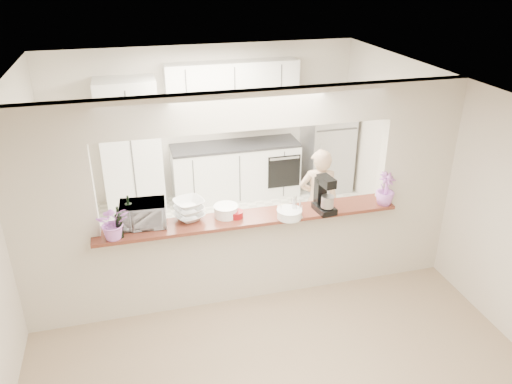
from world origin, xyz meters
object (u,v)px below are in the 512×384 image
object	(u,v)px
refrigerator	(327,142)
stand_mixer	(324,196)
toaster_oven	(143,214)
person	(318,201)

from	to	relation	value
refrigerator	stand_mixer	world-z (taller)	refrigerator
toaster_oven	stand_mixer	distance (m)	2.01
refrigerator	stand_mixer	xyz separation A→B (m)	(-1.20, -2.79, 0.43)
toaster_oven	stand_mixer	size ratio (longest dim) A/B	1.11
refrigerator	toaster_oven	world-z (taller)	refrigerator
refrigerator	stand_mixer	size ratio (longest dim) A/B	3.95
refrigerator	person	bearing A→B (deg)	-115.48
stand_mixer	person	world-z (taller)	stand_mixer
stand_mixer	toaster_oven	bearing A→B (deg)	174.69
toaster_oven	person	xyz separation A→B (m)	(2.32, 0.75, -0.49)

